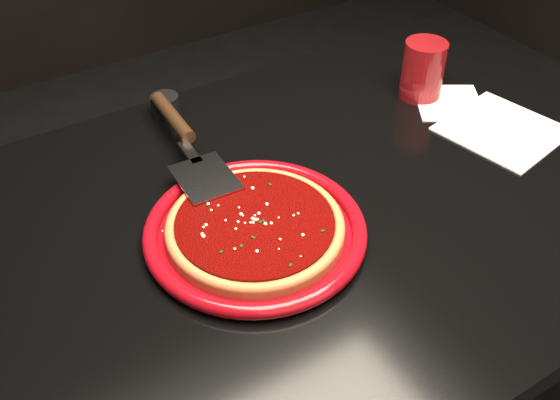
# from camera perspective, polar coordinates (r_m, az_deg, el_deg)

# --- Properties ---
(table) EXTENTS (1.20, 0.80, 0.75)m
(table) POSITION_cam_1_polar(r_m,az_deg,el_deg) (1.24, 3.40, -12.94)
(table) COLOR black
(table) RESTS_ON floor
(plate) EXTENTS (0.41, 0.41, 0.02)m
(plate) POSITION_cam_1_polar(r_m,az_deg,el_deg) (0.89, -2.28, -2.80)
(plate) COLOR maroon
(plate) RESTS_ON table
(pizza_crust) EXTENTS (0.33, 0.33, 0.01)m
(pizza_crust) POSITION_cam_1_polar(r_m,az_deg,el_deg) (0.88, -2.29, -2.63)
(pizza_crust) COLOR brown
(pizza_crust) RESTS_ON plate
(pizza_crust_rim) EXTENTS (0.33, 0.33, 0.02)m
(pizza_crust_rim) POSITION_cam_1_polar(r_m,az_deg,el_deg) (0.88, -2.30, -2.33)
(pizza_crust_rim) COLOR brown
(pizza_crust_rim) RESTS_ON plate
(pizza_sauce) EXTENTS (0.29, 0.29, 0.01)m
(pizza_sauce) POSITION_cam_1_polar(r_m,az_deg,el_deg) (0.88, -2.30, -2.11)
(pizza_sauce) COLOR #610503
(pizza_sauce) RESTS_ON plate
(parmesan_dusting) EXTENTS (0.22, 0.22, 0.01)m
(parmesan_dusting) POSITION_cam_1_polar(r_m,az_deg,el_deg) (0.87, -2.32, -1.80)
(parmesan_dusting) COLOR #F6E9BD
(parmesan_dusting) RESTS_ON plate
(basil_flecks) EXTENTS (0.20, 0.20, 0.00)m
(basil_flecks) POSITION_cam_1_polar(r_m,az_deg,el_deg) (0.87, -2.31, -1.84)
(basil_flecks) COLOR black
(basil_flecks) RESTS_ON plate
(pizza_server) EXTENTS (0.11, 0.35, 0.03)m
(pizza_server) POSITION_cam_1_polar(r_m,az_deg,el_deg) (1.01, -8.35, 5.27)
(pizza_server) COLOR silver
(pizza_server) RESTS_ON plate
(cup) EXTENTS (0.09, 0.09, 0.11)m
(cup) POSITION_cam_1_polar(r_m,az_deg,el_deg) (1.21, 12.93, 11.52)
(cup) COLOR maroon
(cup) RESTS_ON table
(napkin_a) EXTENTS (0.21, 0.21, 0.00)m
(napkin_a) POSITION_cam_1_polar(r_m,az_deg,el_deg) (1.17, 19.66, 6.05)
(napkin_a) COLOR white
(napkin_a) RESTS_ON table
(napkin_b) EXTENTS (0.17, 0.17, 0.00)m
(napkin_b) POSITION_cam_1_polar(r_m,az_deg,el_deg) (1.22, 15.20, 8.58)
(napkin_b) COLOR white
(napkin_b) RESTS_ON table
(ramekin) EXTENTS (0.06, 0.06, 0.04)m
(ramekin) POSITION_cam_1_polar(r_m,az_deg,el_deg) (1.15, -10.44, 8.49)
(ramekin) COLOR black
(ramekin) RESTS_ON table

